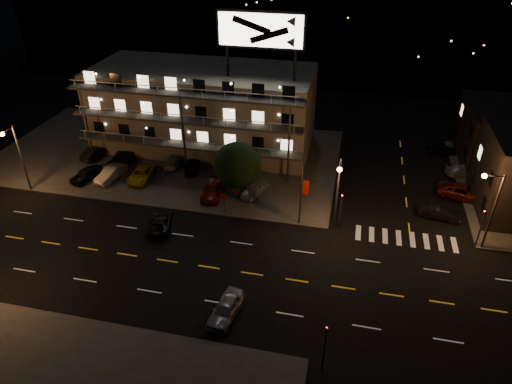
% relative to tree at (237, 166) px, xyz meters
% --- Properties ---
extents(ground, '(140.00, 140.00, 0.00)m').
position_rel_tree_xyz_m(ground, '(2.34, -11.67, -4.08)').
color(ground, black).
rests_on(ground, ground).
extents(curb_nw, '(44.00, 24.00, 0.15)m').
position_rel_tree_xyz_m(curb_nw, '(-11.66, 8.33, -4.01)').
color(curb_nw, '#343431').
rests_on(curb_nw, ground).
extents(motel, '(28.00, 13.80, 18.10)m').
position_rel_tree_xyz_m(motel, '(-7.61, 12.21, 1.26)').
color(motel, gray).
rests_on(motel, ground).
extents(hill_backdrop, '(120.00, 25.00, 24.00)m').
position_rel_tree_xyz_m(hill_backdrop, '(-3.60, 57.11, 7.47)').
color(hill_backdrop, black).
rests_on(hill_backdrop, ground).
extents(streetlight_nw, '(0.44, 1.92, 8.00)m').
position_rel_tree_xyz_m(streetlight_nw, '(-23.66, -3.73, 0.88)').
color(streetlight_nw, '#2D2D30').
rests_on(streetlight_nw, ground).
extents(streetlight_nc, '(0.44, 1.92, 8.00)m').
position_rel_tree_xyz_m(streetlight_nc, '(10.84, -3.73, 0.88)').
color(streetlight_nc, '#2D2D30').
rests_on(streetlight_nc, ground).
extents(streetlight_ne, '(1.92, 0.44, 8.00)m').
position_rel_tree_xyz_m(streetlight_ne, '(24.47, -3.37, 0.88)').
color(streetlight_ne, '#2D2D30').
rests_on(streetlight_ne, ground).
extents(signal_nw, '(0.20, 0.27, 4.60)m').
position_rel_tree_xyz_m(signal_nw, '(11.34, -3.17, -1.51)').
color(signal_nw, '#2D2D30').
rests_on(signal_nw, ground).
extents(signal_sw, '(0.20, 0.27, 4.60)m').
position_rel_tree_xyz_m(signal_sw, '(11.34, -20.17, -1.51)').
color(signal_sw, '#2D2D30').
rests_on(signal_sw, ground).
extents(signal_ne, '(0.27, 0.20, 4.60)m').
position_rel_tree_xyz_m(signal_ne, '(24.33, -3.17, -1.51)').
color(signal_ne, '#2D2D30').
rests_on(signal_ne, ground).
extents(banner_north, '(0.83, 0.16, 6.40)m').
position_rel_tree_xyz_m(banner_north, '(7.42, -3.27, -0.65)').
color(banner_north, '#2D2D30').
rests_on(banner_north, ground).
extents(stop_sign, '(0.91, 0.11, 2.61)m').
position_rel_tree_xyz_m(stop_sign, '(-0.66, -3.10, -2.37)').
color(stop_sign, '#2D2D30').
rests_on(stop_sign, ground).
extents(tree, '(5.26, 5.06, 6.62)m').
position_rel_tree_xyz_m(tree, '(0.00, 0.00, 0.00)').
color(tree, black).
rests_on(tree, curb_nw).
extents(lot_car_0, '(2.96, 4.54, 1.44)m').
position_rel_tree_xyz_m(lot_car_0, '(-18.46, 0.00, -3.21)').
color(lot_car_0, black).
rests_on(lot_car_0, curb_nw).
extents(lot_car_1, '(2.45, 4.70, 1.47)m').
position_rel_tree_xyz_m(lot_car_1, '(-15.67, 0.69, -3.19)').
color(lot_car_1, '#9A9AA0').
rests_on(lot_car_1, curb_nw).
extents(lot_car_2, '(2.60, 5.00, 1.35)m').
position_rel_tree_xyz_m(lot_car_2, '(-12.12, 1.42, -3.26)').
color(lot_car_2, gold).
rests_on(lot_car_2, curb_nw).
extents(lot_car_3, '(2.49, 5.34, 1.51)m').
position_rel_tree_xyz_m(lot_car_3, '(-2.77, -0.06, -3.18)').
color(lot_car_3, '#5F190D').
rests_on(lot_car_3, curb_nw).
extents(lot_car_4, '(2.95, 4.42, 1.40)m').
position_rel_tree_xyz_m(lot_car_4, '(1.74, 1.03, -3.23)').
color(lot_car_4, '#9A9AA0').
rests_on(lot_car_4, curb_nw).
extents(lot_car_5, '(2.40, 4.61, 1.45)m').
position_rel_tree_xyz_m(lot_car_5, '(-20.23, 5.39, -3.21)').
color(lot_car_5, black).
rests_on(lot_car_5, curb_nw).
extents(lot_car_6, '(2.74, 5.09, 1.36)m').
position_rel_tree_xyz_m(lot_car_6, '(-16.31, 4.60, -3.25)').
color(lot_car_6, black).
rests_on(lot_car_6, curb_nw).
extents(lot_car_7, '(2.25, 4.71, 1.32)m').
position_rel_tree_xyz_m(lot_car_7, '(-9.64, 5.75, -3.27)').
color(lot_car_7, '#9A9AA0').
rests_on(lot_car_7, curb_nw).
extents(lot_car_8, '(2.50, 4.25, 1.36)m').
position_rel_tree_xyz_m(lot_car_8, '(-6.93, 4.63, -3.25)').
color(lot_car_8, black).
rests_on(lot_car_8, curb_nw).
extents(lot_car_9, '(2.97, 4.36, 1.36)m').
position_rel_tree_xyz_m(lot_car_9, '(-0.44, 4.62, -3.25)').
color(lot_car_9, '#5F190D').
rests_on(lot_car_9, curb_nw).
extents(side_car_0, '(4.30, 2.07, 1.36)m').
position_rel_tree_xyz_m(side_car_0, '(21.48, 0.92, -3.40)').
color(side_car_0, black).
rests_on(side_car_0, ground).
extents(side_car_1, '(5.97, 3.72, 1.54)m').
position_rel_tree_xyz_m(side_car_1, '(24.44, 5.62, -3.31)').
color(side_car_1, '#5F190D').
rests_on(side_car_1, ground).
extents(side_car_2, '(4.73, 3.09, 1.27)m').
position_rel_tree_xyz_m(side_car_2, '(25.35, 11.05, -3.44)').
color(side_car_2, '#9A9AA0').
rests_on(side_car_2, ground).
extents(side_car_3, '(3.90, 1.99, 1.27)m').
position_rel_tree_xyz_m(side_car_3, '(23.39, 16.57, -3.45)').
color(side_car_3, black).
rests_on(side_car_3, ground).
extents(road_car_east, '(2.38, 4.61, 1.50)m').
position_rel_tree_xyz_m(road_car_east, '(3.41, -16.87, -3.33)').
color(road_car_east, '#9A9AA0').
rests_on(road_car_east, ground).
extents(road_car_west, '(3.30, 5.04, 1.29)m').
position_rel_tree_xyz_m(road_car_west, '(-6.25, -6.96, -3.44)').
color(road_car_west, black).
rests_on(road_car_west, ground).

